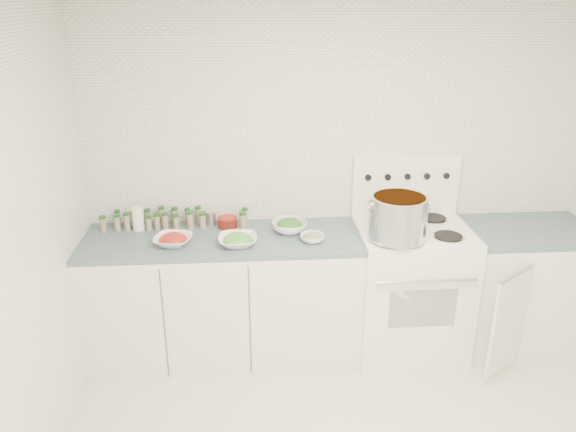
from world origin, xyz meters
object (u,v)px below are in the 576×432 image
object	(u,v)px
stove	(409,284)
bowl_tomato	(173,240)
stock_pot	(398,216)
bowl_snowpea	(238,240)

from	to	relation	value
stove	bowl_tomato	bearing A→B (deg)	-176.79
stove	stock_pot	distance (m)	0.65
stove	bowl_snowpea	distance (m)	1.28
bowl_tomato	stock_pot	bearing A→B (deg)	-3.71
stock_pot	bowl_snowpea	world-z (taller)	stock_pot
stock_pot	bowl_tomato	bearing A→B (deg)	176.29
stock_pot	bowl_tomato	size ratio (longest dim) A/B	1.36
stove	bowl_tomato	distance (m)	1.67
bowl_tomato	stove	bearing A→B (deg)	3.21
bowl_tomato	bowl_snowpea	bearing A→B (deg)	-5.06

